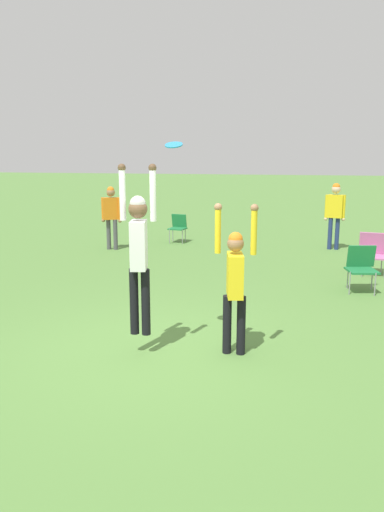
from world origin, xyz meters
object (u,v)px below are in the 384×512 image
Objects in this scene: camping_chair_2 at (178,226)px; person_spectator_far at (335,209)px; person_spectator_near at (111,212)px; camping_chair_1 at (372,251)px; frisbee at (174,145)px; person_defending at (235,277)px; person_jumping at (139,245)px; camping_chair_0 at (362,265)px.

person_spectator_far is (4.60, -0.19, 0.64)m from camping_chair_2.
camping_chair_1 is at bearing -41.04° from person_spectator_near.
frisbee reaches higher than person_spectator_far.
frisbee is at bearing -105.43° from person_defending.
person_defending is 8.33m from person_spectator_far.
person_jumping is at bearing -94.52° from person_spectator_near.
person_spectator_near is (-4.42, 6.77, 0.00)m from person_defending.
camping_chair_0 is (3.27, 3.98, -0.98)m from person_jumping.
camping_chair_0 is 4.49m from person_spectator_far.
camping_chair_1 is 0.52× the size of person_spectator_near.
frisbee is 6.57m from camping_chair_1.
frisbee is at bearing 38.98° from camping_chair_0.
camping_chair_0 is at bearing -51.34° from person_jumping.
camping_chair_0 is at bearing 139.47° from person_defending.
person_jumping is at bearing -90.00° from person_defending.
camping_chair_0 is 0.97× the size of camping_chair_1.
person_spectator_near is at bearing 55.09° from camping_chair_2.
person_spectator_far is (-0.69, 2.86, 0.63)m from camping_chair_1.
camping_chair_1 is (0.40, 1.57, 0.00)m from camping_chair_0.
person_jumping reaches higher than person_defending.
person_jumping reaches higher than camping_chair_1.
person_jumping is at bearing 37.59° from camping_chair_0.
camping_chair_1 is at bearing -117.22° from camping_chair_0.
frisbee is 0.12× the size of person_spectator_far.
person_defending is (1.24, 0.26, -0.42)m from person_jumping.
camping_chair_1 is at bearing 143.43° from person_defending.
person_defending is 2.40× the size of camping_chair_2.
person_spectator_near is at bearing -151.51° from person_spectator_far.
camping_chair_0 is 0.48× the size of person_spectator_far.
person_jumping is 1.21× the size of person_spectator_far.
person_jumping is 1.34m from person_defending.
camping_chair_0 is 1.62m from camping_chair_1.
frisbee is at bearing -90.77° from person_spectator_near.
person_jumping reaches higher than camping_chair_2.
person_spectator_far is at bearing 72.40° from frisbee.
person_jumping is at bearing 110.44° from camping_chair_2.
person_spectator_near reaches higher than camping_chair_1.
camping_chair_1 reaches higher than camping_chair_0.
person_defending is 8.09m from person_spectator_near.
camping_chair_2 is (-1.63, 8.60, -0.99)m from person_jumping.
camping_chair_1 is 6.11m from camping_chair_2.
person_defending is at bearing -3.47° from frisbee.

